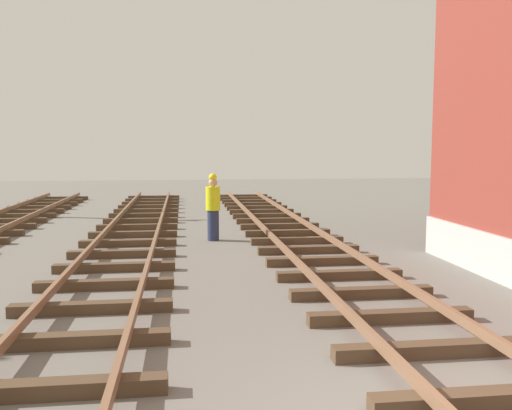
{
  "coord_description": "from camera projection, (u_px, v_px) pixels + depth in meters",
  "views": [
    {
      "loc": [
        -2.46,
        -4.29,
        2.59
      ],
      "look_at": [
        -0.77,
        8.5,
        1.24
      ],
      "focal_mm": 39.05,
      "sensor_mm": 36.0,
      "label": 1
    }
  ],
  "objects": [
    {
      "name": "track_worker_foreground",
      "position": [
        213.0,
        207.0,
        15.4
      ],
      "size": [
        0.4,
        0.4,
        1.87
      ],
      "color": "#262D4C",
      "rests_on": "ground"
    }
  ]
}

